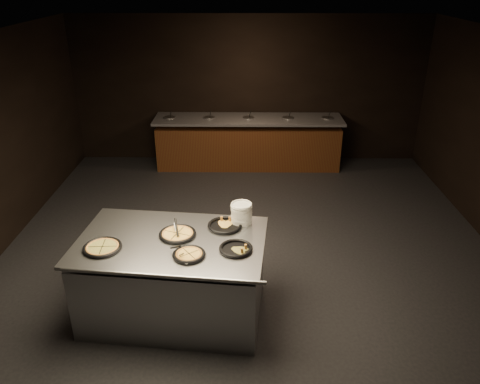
{
  "coord_description": "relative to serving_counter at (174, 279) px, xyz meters",
  "views": [
    {
      "loc": [
        -0.07,
        -5.34,
        3.63
      ],
      "look_at": [
        -0.13,
        0.3,
        0.95
      ],
      "focal_mm": 35.0,
      "sensor_mm": 36.0,
      "label": 1
    }
  ],
  "objects": [
    {
      "name": "server_right",
      "position": [
        0.14,
        -0.34,
        0.59
      ],
      "size": [
        0.26,
        0.27,
        0.17
      ],
      "rotation": [
        0.0,
        0.0,
        -0.76
      ],
      "color": "silver",
      "rests_on": "serving_counter"
    },
    {
      "name": "pan_veggie_slices",
      "position": [
        0.71,
        -0.19,
        0.53
      ],
      "size": [
        0.36,
        0.36,
        0.04
      ],
      "rotation": [
        0.0,
        0.0,
        -0.84
      ],
      "color": "black",
      "rests_on": "serving_counter"
    },
    {
      "name": "server_left",
      "position": [
        0.04,
        0.14,
        0.59
      ],
      "size": [
        0.17,
        0.33,
        0.16
      ],
      "rotation": [
        0.0,
        0.0,
        1.96
      ],
      "color": "silver",
      "rests_on": "serving_counter"
    },
    {
      "name": "salad_bar",
      "position": [
        0.87,
        4.54,
        -0.03
      ],
      "size": [
        3.7,
        0.83,
        1.18
      ],
      "color": "#503012",
      "rests_on": "ground"
    },
    {
      "name": "pan_veggie_whole",
      "position": [
        -0.69,
        -0.19,
        0.53
      ],
      "size": [
        0.41,
        0.41,
        0.04
      ],
      "rotation": [
        0.0,
        0.0,
        0.05
      ],
      "color": "black",
      "rests_on": "serving_counter"
    },
    {
      "name": "pan_cheese_slices_a",
      "position": [
        0.58,
        0.29,
        0.53
      ],
      "size": [
        0.39,
        0.39,
        0.04
      ],
      "rotation": [
        0.0,
        0.0,
        0.98
      ],
      "color": "black",
      "rests_on": "serving_counter"
    },
    {
      "name": "room",
      "position": [
        0.87,
        0.99,
        0.98
      ],
      "size": [
        7.02,
        8.02,
        2.92
      ],
      "color": "black",
      "rests_on": "ground"
    },
    {
      "name": "plate_stack",
      "position": [
        0.77,
        0.4,
        0.63
      ],
      "size": [
        0.24,
        0.24,
        0.24
      ],
      "primitive_type": "cylinder",
      "color": "white",
      "rests_on": "serving_counter"
    },
    {
      "name": "serving_counter",
      "position": [
        0.0,
        0.0,
        0.0
      ],
      "size": [
        2.16,
        1.5,
        0.98
      ],
      "rotation": [
        0.0,
        0.0,
        -0.1
      ],
      "color": "silver",
      "rests_on": "ground"
    },
    {
      "name": "pan_cheese_slices_b",
      "position": [
        0.23,
        -0.31,
        0.53
      ],
      "size": [
        0.34,
        0.34,
        0.04
      ],
      "rotation": [
        0.0,
        0.0,
        2.2
      ],
      "color": "black",
      "rests_on": "serving_counter"
    },
    {
      "name": "pan_cheese_whole",
      "position": [
        0.06,
        0.1,
        0.53
      ],
      "size": [
        0.41,
        0.41,
        0.04
      ],
      "rotation": [
        0.0,
        0.0,
        -0.36
      ],
      "color": "black",
      "rests_on": "serving_counter"
    }
  ]
}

